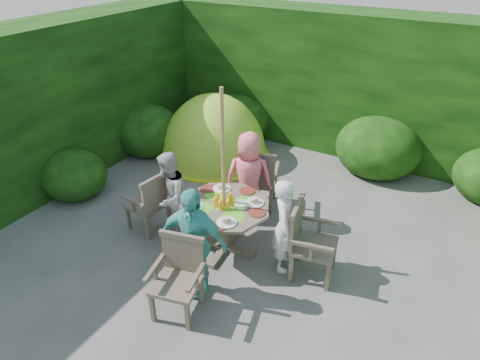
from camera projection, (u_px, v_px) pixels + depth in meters
The scene contains 13 objects.
ground at pixel (255, 271), 5.29m from camera, with size 60.00×60.00×0.00m, color #4C4944.
hedge_enclosure at pixel (304, 139), 5.67m from camera, with size 9.00×9.00×2.50m.
patio_table at pixel (224, 212), 5.37m from camera, with size 1.31×1.31×0.83m.
parasol_pole at pixel (223, 177), 5.11m from camera, with size 0.04×0.04×2.20m, color olive.
garden_chair_right at pixel (308, 240), 5.02m from camera, with size 0.59×0.64×0.94m.
garden_chair_left at pixel (150, 202), 5.81m from camera, with size 0.52×0.57×0.86m.
garden_chair_back at pixel (258, 178), 6.27m from camera, with size 0.69×0.65×0.94m.
garden_chair_front at pixel (179, 275), 4.56m from camera, with size 0.61×0.56×0.87m.
child_right at pixel (285, 226), 5.08m from camera, with size 0.45×0.29×1.22m, color silver.
child_left at pixel (169, 196), 5.63m from camera, with size 0.60×0.47×1.23m, color #ABAAA5.
child_back at pixel (249, 177), 5.96m from camera, with size 0.65×0.42×1.33m, color #F56572.
child_front at pixel (192, 242), 4.69m from camera, with size 0.80×0.33×1.37m, color #4BB0A9.
dome_tent at pixel (214, 156), 8.00m from camera, with size 2.17×2.17×2.36m.
Camera 1 is at (1.84, -3.57, 3.63)m, focal length 32.00 mm.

